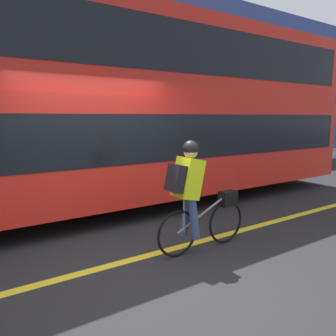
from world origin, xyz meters
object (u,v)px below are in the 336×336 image
at_px(bus, 145,104).
at_px(trash_bin, 212,151).
at_px(cyclist_on_bike, 194,193).
at_px(street_sign_post, 241,127).

relative_size(bus, trash_bin, 10.07).
height_order(cyclist_on_bike, street_sign_post, street_sign_post).
xyz_separation_m(bus, trash_bin, (4.34, 2.77, -1.50)).
xyz_separation_m(cyclist_on_bike, street_sign_post, (6.57, 5.47, 0.65)).
bearing_deg(trash_bin, cyclist_on_bike, -133.07).
height_order(bus, street_sign_post, bus).
relative_size(trash_bin, street_sign_post, 0.41).
height_order(bus, cyclist_on_bike, bus).
distance_m(cyclist_on_bike, street_sign_post, 8.57).
bearing_deg(bus, cyclist_on_bike, -106.13).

